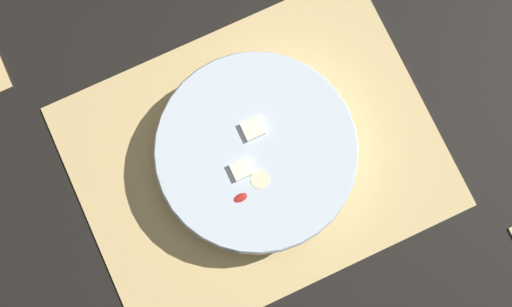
# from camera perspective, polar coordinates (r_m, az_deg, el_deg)

# --- Properties ---
(ground_plane) EXTENTS (6.00, 6.00, 0.00)m
(ground_plane) POSITION_cam_1_polar(r_m,az_deg,el_deg) (0.83, 0.00, -0.29)
(ground_plane) COLOR black
(bamboo_mat_center) EXTENTS (0.49, 0.38, 0.01)m
(bamboo_mat_center) POSITION_cam_1_polar(r_m,az_deg,el_deg) (0.83, 0.00, -0.26)
(bamboo_mat_center) COLOR #D6B775
(bamboo_mat_center) RESTS_ON ground_plane
(fruit_salad_bowl) EXTENTS (0.27, 0.27, 0.06)m
(fruit_salad_bowl) POSITION_cam_1_polar(r_m,az_deg,el_deg) (0.79, -0.04, 0.06)
(fruit_salad_bowl) COLOR silver
(fruit_salad_bowl) RESTS_ON bamboo_mat_center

